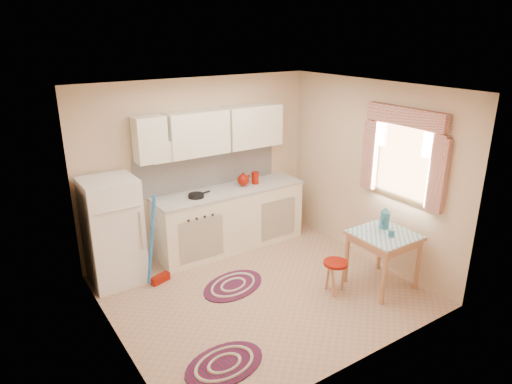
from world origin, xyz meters
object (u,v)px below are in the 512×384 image
fridge (113,232)px  stool (335,277)px  base_cabinets (230,219)px  table (382,260)px

fridge → stool: size_ratio=3.33×
base_cabinets → stool: 1.89m
fridge → table: fridge is taller
fridge → table: 3.42m
table → stool: bearing=161.1°
fridge → base_cabinets: fridge is taller
fridge → stool: bearing=-39.3°
table → base_cabinets: bearing=116.9°
fridge → base_cabinets: (1.74, 0.05, -0.26)m
table → stool: 0.65m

